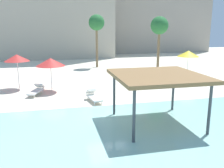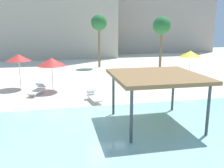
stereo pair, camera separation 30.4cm
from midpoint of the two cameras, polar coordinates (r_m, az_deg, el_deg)
The scene contains 12 objects.
ground_plane at distance 14.41m, azimuth -0.13°, elevation -6.93°, with size 80.00×80.00×0.00m, color beige.
lagoon_water at distance 9.79m, azimuth 6.43°, elevation -17.14°, with size 44.00×13.50×0.04m, color #99D1C6.
shade_pavilion at distance 12.51m, azimuth 10.90°, elevation 1.46°, with size 4.30×4.30×2.63m.
beach_umbrella_red_0 at distance 21.13m, azimuth -20.30°, elevation 5.70°, with size 1.96×1.96×2.78m.
beach_umbrella_yellow_2 at distance 24.87m, azimuth 17.90°, elevation 6.62°, with size 2.05×2.05×2.69m.
beach_umbrella_red_3 at distance 19.59m, azimuth -13.27°, elevation 4.96°, with size 2.21×2.21×2.59m.
lounge_chair_0 at distance 16.82m, azimuth -3.70°, elevation -2.82°, with size 0.91×1.97×0.74m.
lounge_chair_1 at distance 22.47m, azimuth 13.18°, elevation 0.93°, with size 0.98×1.98×0.74m.
lounge_chair_5 at distance 19.21m, azimuth -16.31°, elevation -1.31°, with size 1.25×1.98×0.74m.
palm_tree_0 at distance 30.51m, azimuth -2.72°, elevation 13.64°, with size 1.90×1.90×6.33m.
palm_tree_1 at distance 27.47m, azimuth 11.65°, elevation 12.75°, with size 1.90×1.90×5.98m.
hotel_block_1 at distance 52.42m, azimuth 9.89°, elevation 17.26°, with size 20.86×10.28×17.80m, color #9E9384.
Camera 2 is at (-2.61, -13.29, 4.94)m, focal length 39.83 mm.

